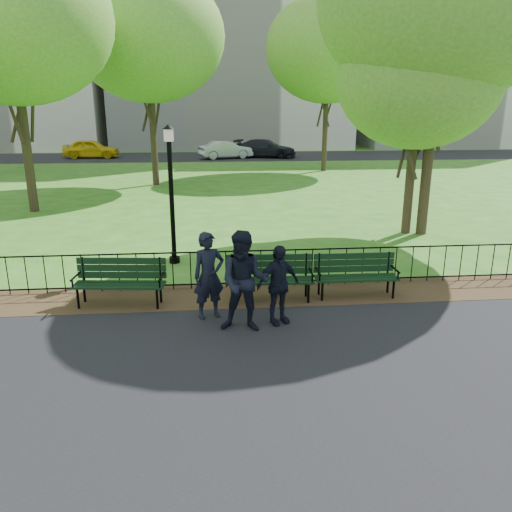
{
  "coord_description": "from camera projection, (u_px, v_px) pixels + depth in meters",
  "views": [
    {
      "loc": [
        -0.52,
        -8.84,
        3.98
      ],
      "look_at": [
        0.44,
        1.5,
        0.9
      ],
      "focal_mm": 35.0,
      "sensor_mm": 36.0,
      "label": 1
    }
  ],
  "objects": [
    {
      "name": "sedan_silver",
      "position": [
        225.0,
        150.0,
        40.93
      ],
      "size": [
        4.63,
        2.82,
        1.44
      ],
      "primitive_type": "imported",
      "rotation": [
        0.0,
        0.0,
        1.89
      ],
      "color": "#AFB1B7",
      "rests_on": "far_street"
    },
    {
      "name": "tree_far_e",
      "position": [
        328.0,
        48.0,
        31.11
      ],
      "size": [
        7.84,
        7.84,
        10.93
      ],
      "color": "#2D2116",
      "rests_on": "ground"
    },
    {
      "name": "dirt_strip",
      "position": [
        236.0,
        295.0,
        11.05
      ],
      "size": [
        60.0,
        1.6,
        0.01
      ],
      "primitive_type": "cube",
      "color": "#352716",
      "rests_on": "ground"
    },
    {
      "name": "ground",
      "position": [
        240.0,
        323.0,
        9.62
      ],
      "size": [
        120.0,
        120.0,
        0.0
      ],
      "primitive_type": "plane",
      "color": "#2B6B1C"
    },
    {
      "name": "park_bench_right_a",
      "position": [
        355.0,
        270.0,
        10.89
      ],
      "size": [
        1.81,
        0.59,
        1.02
      ],
      "rotation": [
        0.0,
        0.0,
        -0.02
      ],
      "color": "black",
      "rests_on": "ground"
    },
    {
      "name": "tree_mid_w",
      "position": [
        10.0,
        16.0,
        18.1
      ],
      "size": [
        7.43,
        7.43,
        10.36
      ],
      "color": "#2D2116",
      "rests_on": "ground"
    },
    {
      "name": "lamppost",
      "position": [
        171.0,
        190.0,
        12.86
      ],
      "size": [
        0.32,
        0.32,
        3.61
      ],
      "color": "black",
      "rests_on": "ground"
    },
    {
      "name": "park_bench_main",
      "position": [
        256.0,
        272.0,
        10.55
      ],
      "size": [
        1.89,
        0.67,
        1.06
      ],
      "rotation": [
        0.0,
        0.0,
        -0.05
      ],
      "color": "black",
      "rests_on": "ground"
    },
    {
      "name": "park_bench_left_a",
      "position": [
        120.0,
        277.0,
        10.4
      ],
      "size": [
        1.93,
        0.77,
        1.07
      ],
      "rotation": [
        0.0,
        0.0,
        -0.1
      ],
      "color": "black",
      "rests_on": "ground"
    },
    {
      "name": "person_mid",
      "position": [
        245.0,
        282.0,
        9.06
      ],
      "size": [
        0.99,
        0.64,
        1.89
      ],
      "primitive_type": "imported",
      "rotation": [
        0.0,
        0.0,
        -0.19
      ],
      "color": "black",
      "rests_on": "asphalt_path"
    },
    {
      "name": "taxi",
      "position": [
        91.0,
        149.0,
        41.39
      ],
      "size": [
        4.58,
        1.97,
        1.54
      ],
      "primitive_type": "imported",
      "rotation": [
        0.0,
        0.0,
        1.54
      ],
      "color": "yellow",
      "rests_on": "far_street"
    },
    {
      "name": "tree_near_e",
      "position": [
        419.0,
        79.0,
        15.28
      ],
      "size": [
        5.01,
        5.01,
        6.98
      ],
      "color": "#2D2116",
      "rests_on": "ground"
    },
    {
      "name": "person_left",
      "position": [
        209.0,
        276.0,
        9.66
      ],
      "size": [
        0.73,
        0.59,
        1.72
      ],
      "primitive_type": "imported",
      "rotation": [
        0.0,
        0.0,
        0.33
      ],
      "color": "black",
      "rests_on": "asphalt_path"
    },
    {
      "name": "tree_far_c",
      "position": [
        148.0,
        35.0,
        25.05
      ],
      "size": [
        7.76,
        7.76,
        10.81
      ],
      "color": "#2D2116",
      "rests_on": "ground"
    },
    {
      "name": "iron_fence",
      "position": [
        235.0,
        267.0,
        11.39
      ],
      "size": [
        24.06,
        0.06,
        1.0
      ],
      "color": "black",
      "rests_on": "ground"
    },
    {
      "name": "far_street",
      "position": [
        215.0,
        157.0,
        43.03
      ],
      "size": [
        70.0,
        9.0,
        0.01
      ],
      "primitive_type": "cube",
      "color": "black",
      "rests_on": "ground"
    },
    {
      "name": "sedan_dark",
      "position": [
        266.0,
        148.0,
        41.94
      ],
      "size": [
        5.55,
        3.8,
        1.49
      ],
      "primitive_type": "imported",
      "rotation": [
        0.0,
        0.0,
        1.2
      ],
      "color": "black",
      "rests_on": "far_street"
    },
    {
      "name": "apartment_east",
      "position": [
        449.0,
        32.0,
        54.35
      ],
      "size": [
        20.0,
        15.0,
        24.0
      ],
      "primitive_type": "cube",
      "color": "silver",
      "rests_on": "ground"
    },
    {
      "name": "person_right",
      "position": [
        278.0,
        285.0,
        9.42
      ],
      "size": [
        0.98,
        0.71,
        1.54
      ],
      "primitive_type": "imported",
      "rotation": [
        0.0,
        0.0,
        0.42
      ],
      "color": "black",
      "rests_on": "asphalt_path"
    },
    {
      "name": "asphalt_path",
      "position": [
        257.0,
        432.0,
        6.37
      ],
      "size": [
        60.0,
        9.2,
        0.01
      ],
      "primitive_type": "cube",
      "color": "black",
      "rests_on": "ground"
    }
  ]
}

